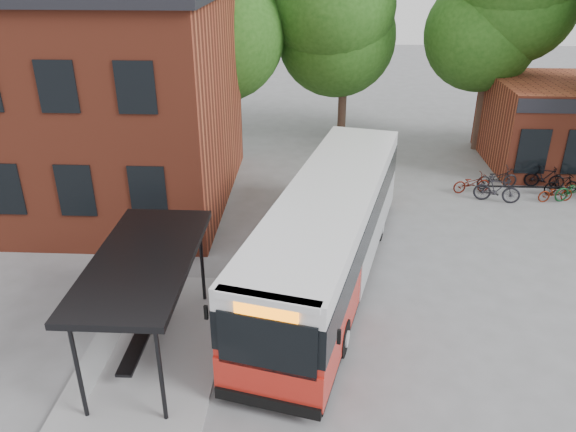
{
  "coord_description": "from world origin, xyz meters",
  "views": [
    {
      "loc": [
        -0.41,
        -12.51,
        9.65
      ],
      "look_at": [
        -1.2,
        3.25,
        2.0
      ],
      "focal_mm": 35.0,
      "sensor_mm": 36.0,
      "label": 1
    }
  ],
  "objects_px": {
    "bicycle_2": "(497,178)",
    "bus_shelter": "(149,306)",
    "bicycle_4": "(556,193)",
    "bicycle_6": "(575,189)",
    "bicycle_0": "(472,183)",
    "bicycle_3": "(545,177)",
    "city_bus": "(330,234)",
    "bicycle_5": "(561,184)",
    "bicycle_1": "(497,189)"
  },
  "relations": [
    {
      "from": "city_bus",
      "to": "bicycle_2",
      "type": "xyz_separation_m",
      "value": [
        7.45,
        7.7,
        -1.09
      ]
    },
    {
      "from": "bicycle_4",
      "to": "bicycle_1",
      "type": "bearing_deg",
      "value": 82.29
    },
    {
      "from": "bicycle_1",
      "to": "bicycle_3",
      "type": "bearing_deg",
      "value": -42.55
    },
    {
      "from": "bicycle_0",
      "to": "bicycle_2",
      "type": "relative_size",
      "value": 0.89
    },
    {
      "from": "city_bus",
      "to": "bicycle_2",
      "type": "bearing_deg",
      "value": 59.65
    },
    {
      "from": "bicycle_3",
      "to": "bicycle_4",
      "type": "relative_size",
      "value": 1.1
    },
    {
      "from": "bicycle_2",
      "to": "bus_shelter",
      "type": "bearing_deg",
      "value": 122.34
    },
    {
      "from": "bus_shelter",
      "to": "bicycle_3",
      "type": "distance_m",
      "value": 18.45
    },
    {
      "from": "bicycle_3",
      "to": "bicycle_2",
      "type": "bearing_deg",
      "value": 108.01
    },
    {
      "from": "bicycle_2",
      "to": "bicycle_4",
      "type": "distance_m",
      "value": 2.42
    },
    {
      "from": "bicycle_0",
      "to": "bicycle_6",
      "type": "relative_size",
      "value": 0.89
    },
    {
      "from": "bicycle_4",
      "to": "bicycle_0",
      "type": "bearing_deg",
      "value": 65.25
    },
    {
      "from": "bicycle_2",
      "to": "bicycle_5",
      "type": "relative_size",
      "value": 1.2
    },
    {
      "from": "bicycle_1",
      "to": "bicycle_6",
      "type": "height_order",
      "value": "bicycle_1"
    },
    {
      "from": "bicycle_0",
      "to": "bicycle_3",
      "type": "bearing_deg",
      "value": -90.85
    },
    {
      "from": "bicycle_1",
      "to": "bicycle_5",
      "type": "height_order",
      "value": "bicycle_1"
    },
    {
      "from": "bicycle_3",
      "to": "bicycle_5",
      "type": "xyz_separation_m",
      "value": [
        0.46,
        -0.7,
        -0.04
      ]
    },
    {
      "from": "bicycle_3",
      "to": "city_bus",
      "type": "bearing_deg",
      "value": 142.88
    },
    {
      "from": "bicycle_5",
      "to": "bicycle_1",
      "type": "bearing_deg",
      "value": 96.93
    },
    {
      "from": "bicycle_5",
      "to": "bicycle_6",
      "type": "xyz_separation_m",
      "value": [
        0.33,
        -0.6,
        0.03
      ]
    },
    {
      "from": "bicycle_1",
      "to": "bicycle_3",
      "type": "height_order",
      "value": "bicycle_1"
    },
    {
      "from": "bicycle_2",
      "to": "bicycle_4",
      "type": "relative_size",
      "value": 1.23
    },
    {
      "from": "bicycle_3",
      "to": "bicycle_4",
      "type": "height_order",
      "value": "bicycle_3"
    },
    {
      "from": "city_bus",
      "to": "bicycle_1",
      "type": "xyz_separation_m",
      "value": [
        7.04,
        6.27,
        -1.02
      ]
    },
    {
      "from": "bicycle_5",
      "to": "bicycle_2",
      "type": "bearing_deg",
      "value": 68.16
    },
    {
      "from": "city_bus",
      "to": "bicycle_0",
      "type": "height_order",
      "value": "city_bus"
    },
    {
      "from": "bus_shelter",
      "to": "bicycle_4",
      "type": "xyz_separation_m",
      "value": [
        14.1,
        10.32,
        -1.05
      ]
    },
    {
      "from": "bicycle_0",
      "to": "bicycle_2",
      "type": "xyz_separation_m",
      "value": [
        1.21,
        0.51,
        0.05
      ]
    },
    {
      "from": "bicycle_0",
      "to": "bicycle_4",
      "type": "relative_size",
      "value": 1.09
    },
    {
      "from": "city_bus",
      "to": "bicycle_4",
      "type": "relative_size",
      "value": 8.22
    },
    {
      "from": "bicycle_4",
      "to": "bicycle_6",
      "type": "relative_size",
      "value": 0.81
    },
    {
      "from": "bus_shelter",
      "to": "bicycle_2",
      "type": "distance_m",
      "value": 16.78
    },
    {
      "from": "bicycle_0",
      "to": "bicycle_4",
      "type": "xyz_separation_m",
      "value": [
        3.25,
        -0.79,
        -0.04
      ]
    },
    {
      "from": "bus_shelter",
      "to": "bicycle_0",
      "type": "height_order",
      "value": "bus_shelter"
    },
    {
      "from": "bicycle_0",
      "to": "bicycle_1",
      "type": "distance_m",
      "value": 1.23
    },
    {
      "from": "bicycle_1",
      "to": "bicycle_4",
      "type": "relative_size",
      "value": 1.23
    },
    {
      "from": "city_bus",
      "to": "bicycle_2",
      "type": "distance_m",
      "value": 10.78
    },
    {
      "from": "bicycle_3",
      "to": "bicycle_4",
      "type": "xyz_separation_m",
      "value": [
        -0.06,
        -1.47,
        -0.1
      ]
    },
    {
      "from": "bicycle_6",
      "to": "bicycle_4",
      "type": "bearing_deg",
      "value": 86.08
    },
    {
      "from": "city_bus",
      "to": "bicycle_0",
      "type": "xyz_separation_m",
      "value": [
        6.25,
        7.2,
        -1.14
      ]
    },
    {
      "from": "city_bus",
      "to": "bicycle_5",
      "type": "height_order",
      "value": "city_bus"
    },
    {
      "from": "bicycle_0",
      "to": "bicycle_4",
      "type": "height_order",
      "value": "bicycle_0"
    },
    {
      "from": "bicycle_5",
      "to": "bicycle_6",
      "type": "distance_m",
      "value": 0.68
    },
    {
      "from": "city_bus",
      "to": "bicycle_3",
      "type": "bearing_deg",
      "value": 53.21
    },
    {
      "from": "bus_shelter",
      "to": "bicycle_5",
      "type": "relative_size",
      "value": 4.55
    },
    {
      "from": "bicycle_3",
      "to": "bicycle_4",
      "type": "distance_m",
      "value": 1.47
    },
    {
      "from": "bicycle_4",
      "to": "bicycle_3",
      "type": "bearing_deg",
      "value": -13.29
    },
    {
      "from": "bicycle_1",
      "to": "bus_shelter",
      "type": "bearing_deg",
      "value": 145.96
    },
    {
      "from": "bicycle_1",
      "to": "bicycle_6",
      "type": "xyz_separation_m",
      "value": [
        3.3,
        0.31,
        -0.07
      ]
    },
    {
      "from": "bus_shelter",
      "to": "bicycle_5",
      "type": "xyz_separation_m",
      "value": [
        14.61,
        11.09,
        -0.99
      ]
    }
  ]
}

